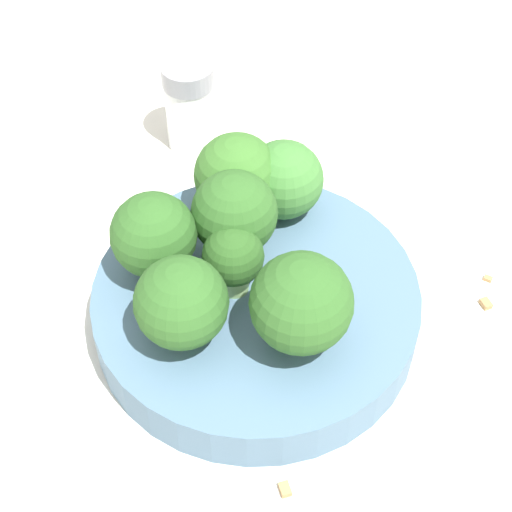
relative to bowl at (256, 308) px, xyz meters
The scene contains 14 objects.
ground_plane 0.02m from the bowl, ahead, with size 3.00×3.00×0.00m, color silver.
bowl is the anchor object (origin of this frame).
broccoli_floret_0 0.05m from the bowl, 75.01° to the left, with size 0.04×0.04×0.05m.
broccoli_floret_1 0.07m from the bowl, 143.88° to the left, with size 0.05×0.05×0.06m.
broccoli_floret_2 0.09m from the bowl, 24.33° to the left, with size 0.06×0.06×0.06m.
broccoli_floret_3 0.07m from the bowl, 132.31° to the right, with size 0.06×0.06×0.07m.
broccoli_floret_4 0.08m from the bowl, 92.20° to the left, with size 0.05×0.05×0.06m.
broccoli_floret_5 0.06m from the bowl, 36.46° to the left, with size 0.05×0.05×0.06m.
broccoli_floret_6 0.09m from the bowl, ahead, with size 0.05×0.05×0.05m.
pepper_shaker 0.19m from the bowl, 29.95° to the left, with size 0.04×0.04×0.07m.
almond_crumb_0 0.16m from the bowl, 62.79° to the right, with size 0.01×0.00×0.01m, color #AD7F4C.
almond_crumb_1 0.15m from the bowl, 70.38° to the right, with size 0.01×0.01×0.01m, color #AD7F4C.
almond_crumb_2 0.16m from the bowl, ahead, with size 0.01×0.01×0.01m, color #AD7F4C.
almond_crumb_3 0.12m from the bowl, 157.90° to the right, with size 0.01×0.01×0.01m, color #AD7F4C.
Camera 1 is at (-0.32, -0.08, 0.45)m, focal length 60.00 mm.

